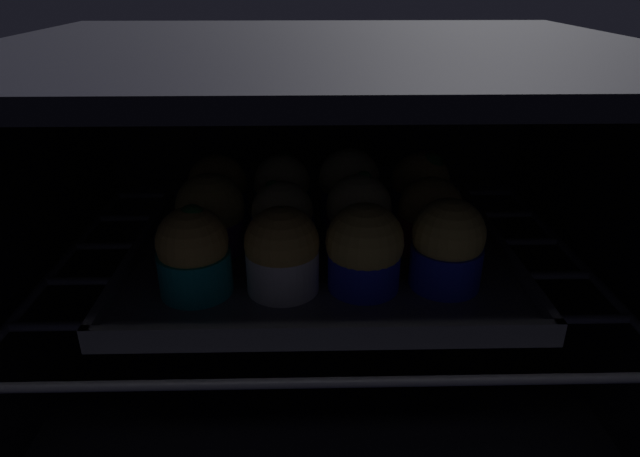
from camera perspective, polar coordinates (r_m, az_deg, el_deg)
oven_cavity at (r=59.68cm, az=-0.11°, el=1.52°), size 59.00×47.00×37.00cm
oven_rack at (r=57.36cm, az=-0.01°, el=-3.30°), size 54.80×42.00×0.80cm
baking_tray at (r=56.32cm, az=0.00°, el=-2.62°), size 37.88×30.35×2.20cm
muffin_row0_col0 at (r=48.36cm, az=-13.10°, el=-2.51°), size 6.44×6.44×8.26cm
muffin_row0_col1 at (r=47.65cm, az=-3.98°, el=-2.51°), size 6.58×6.58×7.83cm
muffin_row0_col2 at (r=47.98cm, az=4.66°, el=-2.28°), size 6.89×6.89×7.99cm
muffin_row0_col3 at (r=49.42cm, az=13.19°, el=-1.79°), size 6.44×6.44×8.28cm
muffin_row1_col0 at (r=55.61cm, az=-11.34°, el=1.38°), size 6.90×6.90×8.07cm
muffin_row1_col1 at (r=54.43cm, az=-3.94°, el=0.87°), size 6.44×6.44×7.48cm
muffin_row1_col2 at (r=54.41cm, az=4.06°, el=1.30°), size 6.52×6.52×8.24cm
muffin_row1_col3 at (r=55.74cm, az=11.43°, el=1.26°), size 6.45×6.45×7.69cm
muffin_row2_col0 at (r=61.94cm, az=-10.62°, el=3.77°), size 6.54×6.54×7.82cm
muffin_row2_col1 at (r=61.51cm, az=-3.99°, el=4.03°), size 6.44×6.44×7.74cm
muffin_row2_col2 at (r=61.42cm, az=3.04°, el=4.38°), size 6.79×6.79×8.36cm
muffin_row2_col3 at (r=62.43cm, az=10.44°, el=4.14°), size 6.44×6.44×8.15cm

